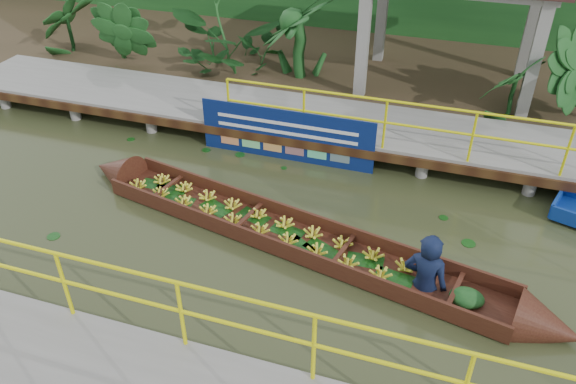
% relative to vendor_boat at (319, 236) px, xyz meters
% --- Properties ---
extents(ground, '(80.00, 80.00, 0.00)m').
position_rel_vendor_boat_xyz_m(ground, '(-1.68, 0.15, -0.31)').
color(ground, '#2F351A').
rests_on(ground, ground).
extents(land_strip, '(30.00, 8.00, 0.45)m').
position_rel_vendor_boat_xyz_m(land_strip, '(-1.68, 7.65, -0.09)').
color(land_strip, '#352C1A').
rests_on(land_strip, ground).
extents(far_dock, '(16.00, 2.06, 1.66)m').
position_rel_vendor_boat_xyz_m(far_dock, '(-1.66, 3.57, 0.17)').
color(far_dock, gray).
rests_on(far_dock, ground).
extents(vendor_boat, '(8.94, 2.71, 2.29)m').
position_rel_vendor_boat_xyz_m(vendor_boat, '(0.00, 0.00, 0.00)').
color(vendor_boat, '#36150E').
rests_on(vendor_boat, ground).
extents(blue_banner, '(3.62, 0.04, 1.13)m').
position_rel_vendor_boat_xyz_m(blue_banner, '(-1.42, 2.63, 0.24)').
color(blue_banner, navy).
rests_on(blue_banner, ground).
extents(tropical_plants, '(14.62, 1.62, 2.03)m').
position_rel_vendor_boat_xyz_m(tropical_plants, '(-2.42, 5.45, 1.15)').
color(tropical_plants, '#143F18').
rests_on(tropical_plants, ground).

